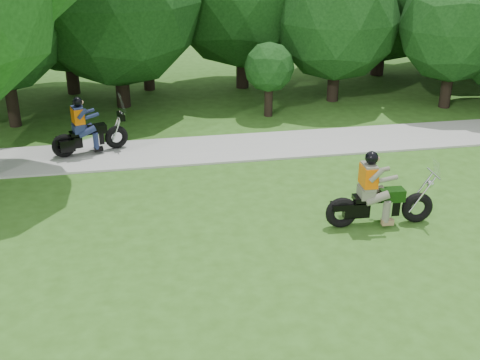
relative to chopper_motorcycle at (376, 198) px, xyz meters
name	(u,v)px	position (x,y,z in m)	size (l,w,h in m)	color
ground	(474,291)	(0.86, -2.78, -0.65)	(100.00, 100.00, 0.00)	#2F5819
walkway	(335,141)	(0.86, 5.22, -0.62)	(60.00, 2.20, 0.06)	#A4A49F
chopper_motorcycle	(376,198)	(0.00, 0.00, 0.00)	(2.47, 0.66, 1.76)	black
touring_motorcycle	(85,133)	(-6.48, 5.45, 0.02)	(2.16, 1.14, 1.68)	black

